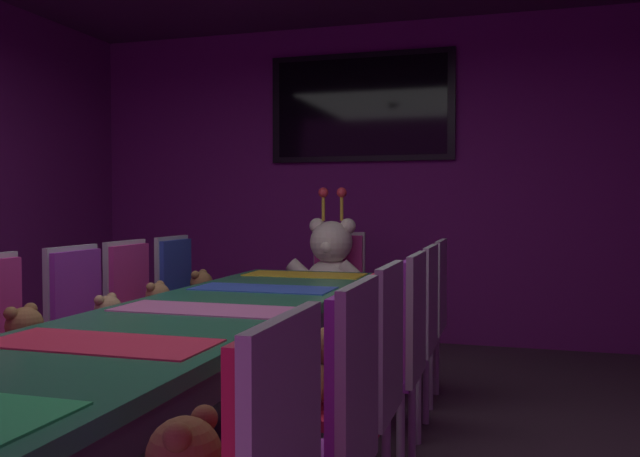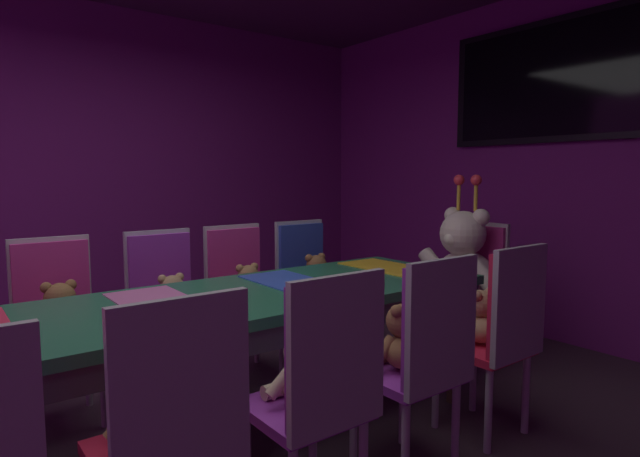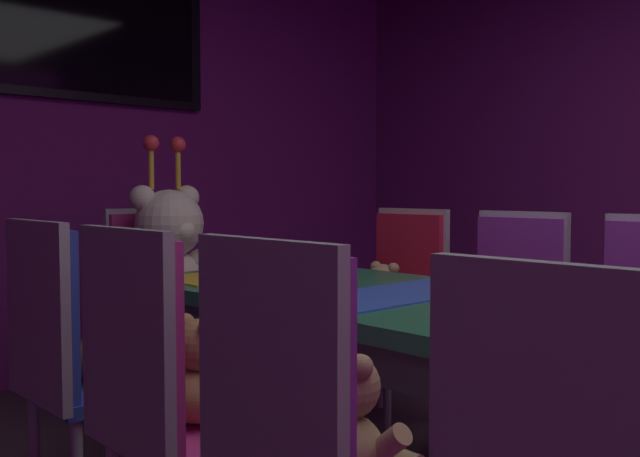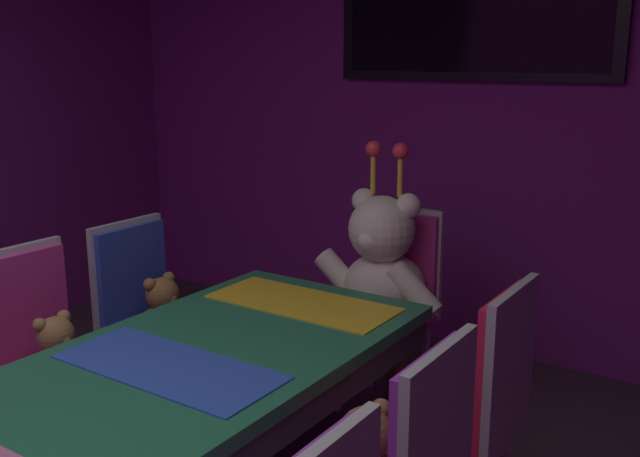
% 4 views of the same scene
% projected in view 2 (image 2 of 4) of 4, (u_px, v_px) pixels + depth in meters
% --- Properties ---
extents(wall_back, '(5.20, 0.12, 2.80)m').
position_uv_depth(wall_back, '(548.00, 165.00, 4.19)').
color(wall_back, '#721E72').
rests_on(wall_back, ground_plane).
extents(wall_left, '(0.12, 6.40, 2.80)m').
position_uv_depth(wall_left, '(45.00, 166.00, 4.31)').
color(wall_left, '#721E72').
rests_on(wall_left, ground_plane).
extents(banquet_table, '(0.90, 3.49, 0.75)m').
position_uv_depth(banquet_table, '(164.00, 323.00, 2.34)').
color(banquet_table, '#26724C').
rests_on(banquet_table, ground_plane).
extents(chair_left_2, '(0.42, 0.41, 0.98)m').
position_uv_depth(chair_left_2, '(55.00, 309.00, 2.82)').
color(chair_left_2, '#CC338C').
rests_on(chair_left_2, ground_plane).
extents(teddy_left_2, '(0.26, 0.33, 0.32)m').
position_uv_depth(teddy_left_2, '(61.00, 316.00, 2.70)').
color(teddy_left_2, olive).
rests_on(teddy_left_2, chair_left_2).
extents(chair_left_3, '(0.42, 0.41, 0.98)m').
position_uv_depth(chair_left_3, '(164.00, 294.00, 3.18)').
color(chair_left_3, purple).
rests_on(chair_left_3, ground_plane).
extents(teddy_left_3, '(0.23, 0.30, 0.28)m').
position_uv_depth(teddy_left_3, '(173.00, 301.00, 3.06)').
color(teddy_left_3, tan).
rests_on(teddy_left_3, chair_left_3).
extents(chair_left_4, '(0.42, 0.41, 0.98)m').
position_uv_depth(chair_left_4, '(238.00, 283.00, 3.50)').
color(chair_left_4, '#CC338C').
rests_on(chair_left_4, ground_plane).
extents(teddy_left_4, '(0.24, 0.30, 0.29)m').
position_uv_depth(teddy_left_4, '(249.00, 289.00, 3.39)').
color(teddy_left_4, '#9E7247').
rests_on(teddy_left_4, chair_left_4).
extents(chair_left_5, '(0.42, 0.41, 0.98)m').
position_uv_depth(chair_left_5, '(305.00, 274.00, 3.83)').
color(chair_left_5, '#2D47B2').
rests_on(chair_left_5, ground_plane).
extents(teddy_left_5, '(0.25, 0.32, 0.30)m').
position_uv_depth(teddy_left_5, '(317.00, 278.00, 3.72)').
color(teddy_left_5, olive).
rests_on(teddy_left_5, chair_left_5).
extents(chair_right_2, '(0.42, 0.41, 0.98)m').
position_uv_depth(chair_right_2, '(174.00, 421.00, 1.54)').
color(chair_right_2, red).
rests_on(chair_right_2, ground_plane).
extents(teddy_right_2, '(0.25, 0.32, 0.30)m').
position_uv_depth(teddy_right_2, '(156.00, 407.00, 1.65)').
color(teddy_right_2, olive).
rests_on(teddy_right_2, chair_right_2).
extents(chair_right_3, '(0.42, 0.41, 0.98)m').
position_uv_depth(chair_right_3, '(324.00, 379.00, 1.86)').
color(chair_right_3, purple).
rests_on(chair_right_3, ground_plane).
extents(teddy_right_3, '(0.23, 0.29, 0.28)m').
position_uv_depth(teddy_right_3, '(301.00, 372.00, 1.97)').
color(teddy_right_3, beige).
rests_on(teddy_right_3, chair_right_3).
extents(chair_right_4, '(0.42, 0.41, 0.98)m').
position_uv_depth(chair_right_4, '(427.00, 347.00, 2.20)').
color(chair_right_4, purple).
rests_on(chair_right_4, ground_plane).
extents(teddy_right_4, '(0.25, 0.32, 0.30)m').
position_uv_depth(teddy_right_4, '(402.00, 340.00, 2.31)').
color(teddy_right_4, olive).
rests_on(teddy_right_4, chair_right_4).
extents(chair_right_5, '(0.42, 0.41, 0.98)m').
position_uv_depth(chair_right_5, '(504.00, 323.00, 2.55)').
color(chair_right_5, red).
rests_on(chair_right_5, ground_plane).
extents(teddy_right_5, '(0.23, 0.30, 0.29)m').
position_uv_depth(teddy_right_5, '(479.00, 320.00, 2.67)').
color(teddy_right_5, tan).
rests_on(teddy_right_5, chair_right_5).
extents(throne_chair, '(0.41, 0.42, 0.98)m').
position_uv_depth(throne_chair, '(475.00, 277.00, 3.72)').
color(throne_chair, '#CC338C').
rests_on(throne_chair, ground_plane).
extents(king_teddy_bear, '(0.67, 0.52, 0.87)m').
position_uv_depth(king_teddy_bear, '(461.00, 260.00, 3.61)').
color(king_teddy_bear, silver).
rests_on(king_teddy_bear, throne_chair).
extents(wall_tv, '(1.63, 0.06, 0.95)m').
position_uv_depth(wall_tv, '(545.00, 82.00, 4.07)').
color(wall_tv, black).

